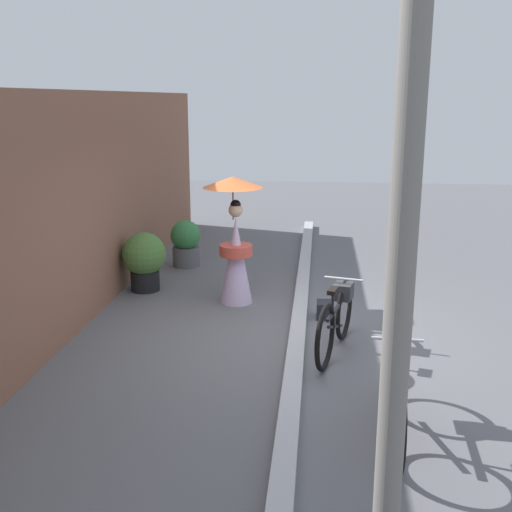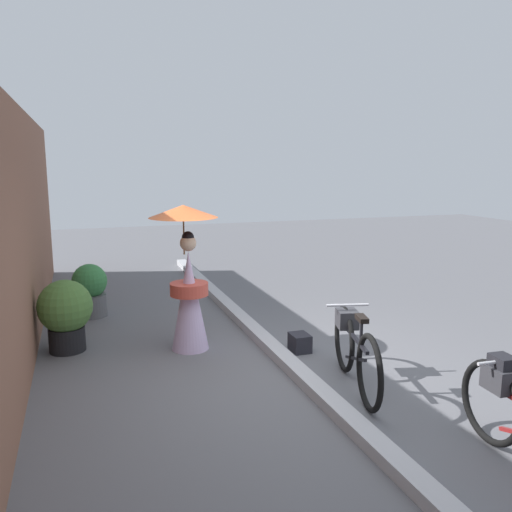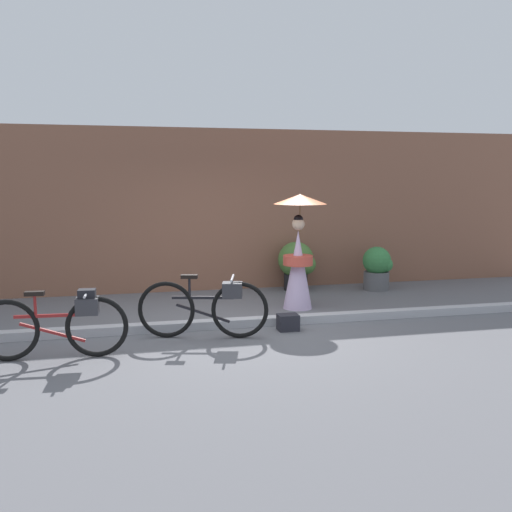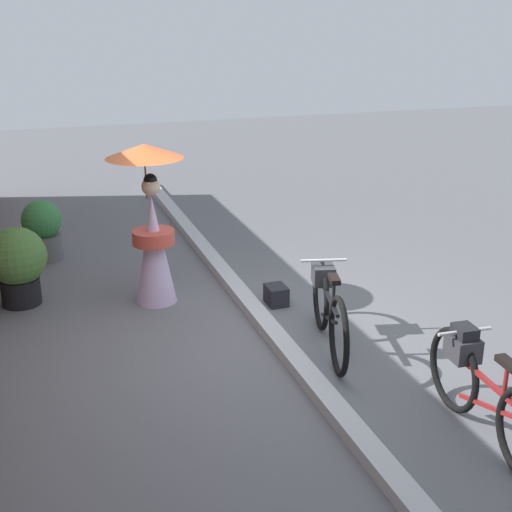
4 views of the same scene
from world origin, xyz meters
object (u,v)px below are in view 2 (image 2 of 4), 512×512
(potted_plant_by_door, at_px, (90,289))
(potted_plant_small, at_px, (66,312))
(person_with_parasol, at_px, (188,275))
(backpack_on_pavement, at_px, (300,342))
(bicycle_near_officer, at_px, (354,348))

(potted_plant_by_door, relative_size, potted_plant_small, 0.90)
(person_with_parasol, relative_size, potted_plant_by_door, 2.24)
(potted_plant_by_door, height_order, backpack_on_pavement, potted_plant_by_door)
(potted_plant_small, distance_m, backpack_on_pavement, 3.03)
(potted_plant_by_door, xyz_separation_m, potted_plant_small, (-1.52, 0.33, 0.08))
(person_with_parasol, relative_size, potted_plant_small, 2.01)
(potted_plant_by_door, bearing_deg, bicycle_near_officer, -144.65)
(potted_plant_by_door, distance_m, potted_plant_small, 1.55)
(bicycle_near_officer, distance_m, potted_plant_small, 3.66)
(person_with_parasol, height_order, backpack_on_pavement, person_with_parasol)
(person_with_parasol, distance_m, backpack_on_pavement, 1.68)
(bicycle_near_officer, height_order, person_with_parasol, person_with_parasol)
(person_with_parasol, height_order, potted_plant_by_door, person_with_parasol)
(bicycle_near_officer, distance_m, backpack_on_pavement, 1.21)
(potted_plant_small, bearing_deg, potted_plant_by_door, -12.18)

